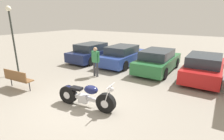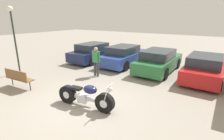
% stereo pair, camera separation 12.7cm
% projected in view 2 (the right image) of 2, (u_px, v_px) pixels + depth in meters
% --- Properties ---
extents(ground_plane, '(60.00, 60.00, 0.00)m').
position_uv_depth(ground_plane, '(81.00, 104.00, 6.58)').
color(ground_plane, gray).
extents(motorcycle, '(2.29, 0.67, 1.02)m').
position_uv_depth(motorcycle, '(85.00, 96.00, 6.25)').
color(motorcycle, black).
rests_on(motorcycle, ground_plane).
extents(parked_car_navy, '(1.80, 4.17, 1.32)m').
position_uv_depth(parked_car_navy, '(94.00, 52.00, 13.00)').
color(parked_car_navy, '#19234C').
rests_on(parked_car_navy, ground_plane).
extents(parked_car_blue, '(1.80, 4.17, 1.32)m').
position_uv_depth(parked_car_blue, '(124.00, 56.00, 11.86)').
color(parked_car_blue, '#2D479E').
rests_on(parked_car_blue, ground_plane).
extents(parked_car_green, '(1.80, 4.17, 1.32)m').
position_uv_depth(parked_car_green, '(159.00, 61.00, 10.39)').
color(parked_car_green, '#286B38').
rests_on(parked_car_green, ground_plane).
extents(parked_car_red, '(1.80, 4.17, 1.32)m').
position_uv_depth(parked_car_red, '(205.00, 68.00, 9.01)').
color(parked_car_red, red).
rests_on(parked_car_red, ground_plane).
extents(park_bench, '(1.51, 0.52, 0.89)m').
position_uv_depth(park_bench, '(18.00, 77.00, 7.87)').
color(park_bench, brown).
rests_on(park_bench, ground_plane).
extents(lamp_post, '(0.28, 0.28, 3.70)m').
position_uv_depth(lamp_post, '(13.00, 29.00, 9.28)').
color(lamp_post, '#2D332D').
rests_on(lamp_post, ground_plane).
extents(person_standing, '(0.52, 0.22, 1.62)m').
position_uv_depth(person_standing, '(96.00, 59.00, 9.40)').
color(person_standing, '#38383D').
rests_on(person_standing, ground_plane).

